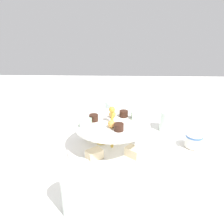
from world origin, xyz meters
TOP-DOWN VIEW (x-y plane):
  - ground_plane at (0.00, 0.00)m, footprint 2.40×2.40m
  - tiered_serving_stand at (0.00, -0.00)m, footprint 0.30×0.30m
  - water_glass_tall_right at (0.07, 0.26)m, footprint 0.07×0.07m
  - water_glass_short_left at (-0.22, -0.16)m, footprint 0.06×0.06m
  - teacup_with_saucer at (-0.28, -0.02)m, footprint 0.09×0.09m
  - butter_knife_left at (0.32, -0.03)m, footprint 0.01×0.17m
  - butter_knife_right at (-0.24, 0.21)m, footprint 0.10×0.15m
  - water_glass_mid_back at (0.01, -0.24)m, footprint 0.06×0.06m

SIDE VIEW (x-z plane):
  - ground_plane at x=0.00m, z-range 0.00..0.00m
  - butter_knife_left at x=0.32m, z-range 0.00..0.00m
  - butter_knife_right at x=-0.24m, z-range 0.00..0.00m
  - teacup_with_saucer at x=-0.28m, z-range 0.00..0.05m
  - water_glass_short_left at x=-0.22m, z-range 0.00..0.08m
  - water_glass_mid_back at x=0.01m, z-range 0.00..0.09m
  - tiered_serving_stand at x=0.00m, z-range -0.03..0.13m
  - water_glass_tall_right at x=0.07m, z-range 0.00..0.12m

